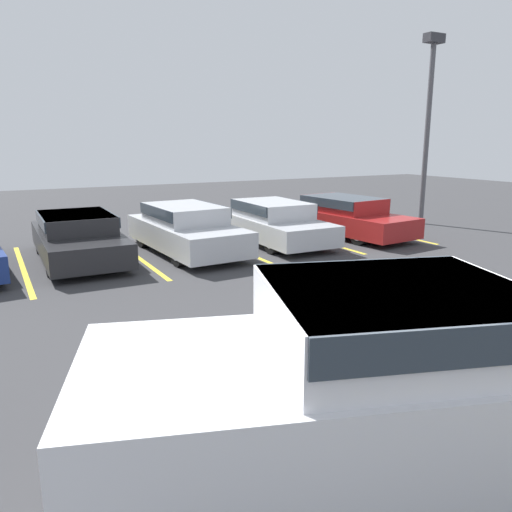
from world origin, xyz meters
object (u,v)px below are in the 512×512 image
pickup_truck (426,374)px  parked_sedan_e (344,215)px  parked_sedan_d (273,221)px  light_post (429,110)px  parked_sedan_c (186,227)px  parked_sedan_b (78,236)px

pickup_truck → parked_sedan_e: 11.55m
parked_sedan_d → light_post: (6.46, 0.44, 3.30)m
pickup_truck → light_post: (10.44, 9.99, 3.09)m
parked_sedan_c → parked_sedan_e: (5.32, 0.01, -0.03)m
parked_sedan_d → parked_sedan_b: bearing=-93.2°
parked_sedan_b → light_post: (11.88, 0.05, 3.33)m
parked_sedan_b → light_post: 12.34m
parked_sedan_b → light_post: size_ratio=0.71×
parked_sedan_c → parked_sedan_b: bearing=-102.3°
pickup_truck → parked_sedan_d: pickup_truck is taller
parked_sedan_b → parked_sedan_d: size_ratio=1.02×
pickup_truck → parked_sedan_c: size_ratio=1.41×
parked_sedan_c → parked_sedan_e: bearing=87.2°
parked_sedan_b → parked_sedan_d: parked_sedan_d is taller
light_post → parked_sedan_e: bearing=-172.8°
pickup_truck → parked_sedan_e: pickup_truck is taller
parked_sedan_c → parked_sedan_e: 5.32m
parked_sedan_d → parked_sedan_c: bearing=-87.8°
light_post → parked_sedan_d: bearing=-176.1°
parked_sedan_d → parked_sedan_e: 2.58m
parked_sedan_b → parked_sedan_e: parked_sedan_e is taller
parked_sedan_e → pickup_truck: bearing=-40.7°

